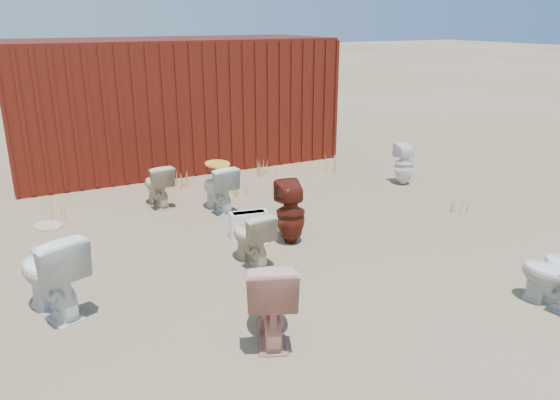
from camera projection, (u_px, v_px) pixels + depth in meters
name	position (u px, v px, depth m)	size (l,w,h in m)	color
ground	(302.00, 256.00, 6.67)	(100.00, 100.00, 0.00)	brown
shipping_container	(173.00, 102.00, 10.68)	(6.00, 2.40, 2.40)	#500D0D
toilet_front_a	(51.00, 273.00, 5.27)	(0.48, 0.84, 0.86)	white
toilet_front_pink	(270.00, 296.00, 4.88)	(0.46, 0.80, 0.82)	tan
toilet_front_c	(554.00, 276.00, 5.43)	(0.37, 0.65, 0.66)	silver
toilet_front_maroon	(291.00, 213.00, 6.96)	(0.37, 0.38, 0.82)	#5B1A0F
toilet_back_beige_left	(157.00, 185.00, 8.38)	(0.37, 0.65, 0.66)	beige
toilet_back_beige_right	(251.00, 237.00, 6.41)	(0.37, 0.64, 0.65)	beige
toilet_back_yellowlid	(218.00, 188.00, 8.16)	(0.40, 0.70, 0.71)	white
toilet_back_e	(404.00, 164.00, 9.45)	(0.33, 0.34, 0.73)	white
yellow_lid	(217.00, 164.00, 8.05)	(0.36, 0.45, 0.03)	gold
loose_tank	(249.00, 225.00, 7.21)	(0.50, 0.20, 0.35)	white
loose_lid_near	(256.00, 240.00, 7.13)	(0.38, 0.49, 0.02)	#C3B38E
loose_lid_far	(48.00, 226.00, 7.62)	(0.36, 0.47, 0.02)	tan
weed_clump_a	(53.00, 209.00, 7.85)	(0.36, 0.36, 0.30)	#B48948
weed_clump_b	(240.00, 186.00, 8.97)	(0.32, 0.32, 0.27)	#B48948
weed_clump_c	(333.00, 163.00, 10.25)	(0.36, 0.36, 0.36)	#B48948
weed_clump_d	(179.00, 179.00, 9.31)	(0.30, 0.30, 0.30)	#B48948
weed_clump_e	(264.00, 167.00, 10.07)	(0.34, 0.34, 0.29)	#B48948
weed_clump_f	(462.00, 206.00, 8.11)	(0.28, 0.28, 0.23)	#B48948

